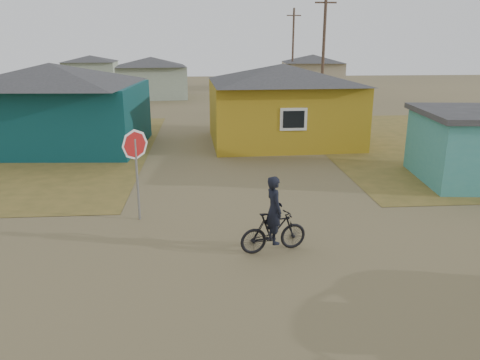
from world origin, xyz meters
name	(u,v)px	position (x,y,z in m)	size (l,w,h in m)	color
ground	(273,274)	(0.00, 0.00, 0.00)	(120.00, 120.00, 0.00)	olive
house_teal	(54,105)	(-8.50, 13.50, 2.05)	(8.93, 7.08, 4.00)	#0A373B
house_yellow	(282,102)	(2.50, 14.00, 2.00)	(7.72, 6.76, 3.90)	#A68319
house_pale_west	(152,77)	(-6.00, 34.00, 1.86)	(7.04, 6.15, 3.60)	gray
house_beige_east	(312,72)	(10.00, 40.00, 1.86)	(6.95, 6.05, 3.60)	tan
house_pale_north	(91,70)	(-14.00, 46.00, 1.75)	(6.28, 5.81, 3.40)	gray
utility_pole_near	(323,54)	(6.50, 22.00, 4.14)	(1.40, 0.20, 8.00)	#4D3A2E
utility_pole_far	(293,49)	(7.50, 38.00, 4.14)	(1.40, 0.20, 8.00)	#4D3A2E
stop_sign	(136,154)	(-3.37, 3.61, 1.93)	(0.82, 0.35, 2.64)	gray
cyclist	(274,225)	(0.18, 1.18, 0.70)	(1.76, 0.86, 1.92)	black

